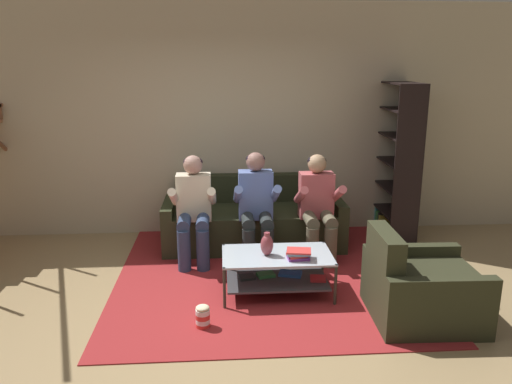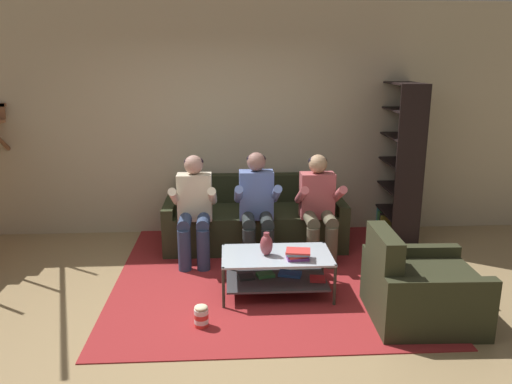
% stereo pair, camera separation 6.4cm
% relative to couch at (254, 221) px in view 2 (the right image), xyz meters
% --- Properties ---
extents(ground, '(16.80, 16.80, 0.00)m').
position_rel_couch_xyz_m(ground, '(-0.34, -1.90, -0.28)').
color(ground, '#9B8158').
extents(back_partition, '(8.40, 0.12, 2.90)m').
position_rel_couch_xyz_m(back_partition, '(-0.34, 0.56, 1.17)').
color(back_partition, '#BDAE90').
rests_on(back_partition, ground).
extents(couch, '(2.14, 0.90, 0.80)m').
position_rel_couch_xyz_m(couch, '(0.00, 0.00, 0.00)').
color(couch, '#2A301C').
rests_on(couch, ground).
extents(person_seated_left, '(0.50, 0.58, 1.19)m').
position_rel_couch_xyz_m(person_seated_left, '(-0.69, -0.53, 0.37)').
color(person_seated_left, navy).
rests_on(person_seated_left, ground).
extents(person_seated_middle, '(0.50, 0.58, 1.21)m').
position_rel_couch_xyz_m(person_seated_middle, '(-0.00, -0.53, 0.39)').
color(person_seated_middle, '#232828').
rests_on(person_seated_middle, ground).
extents(person_seated_right, '(0.50, 0.58, 1.18)m').
position_rel_couch_xyz_m(person_seated_right, '(0.69, -0.53, 0.37)').
color(person_seated_right, brown).
rests_on(person_seated_right, ground).
extents(coffee_table, '(1.04, 0.60, 0.40)m').
position_rel_couch_xyz_m(coffee_table, '(0.14, -1.39, -0.02)').
color(coffee_table, '#AEBCC7').
rests_on(coffee_table, ground).
extents(area_rug, '(3.08, 3.35, 0.01)m').
position_rel_couch_xyz_m(area_rug, '(0.07, -0.82, -0.28)').
color(area_rug, maroon).
rests_on(area_rug, ground).
extents(vase, '(0.12, 0.12, 0.22)m').
position_rel_couch_xyz_m(vase, '(0.04, -1.40, 0.23)').
color(vase, brown).
rests_on(vase, coffee_table).
extents(book_stack, '(0.25, 0.20, 0.09)m').
position_rel_couch_xyz_m(book_stack, '(0.32, -1.52, 0.17)').
color(book_stack, '#833795').
rests_on(book_stack, coffee_table).
extents(bookshelf, '(0.37, 0.96, 1.94)m').
position_rel_couch_xyz_m(bookshelf, '(1.86, 0.24, 0.55)').
color(bookshelf, black).
rests_on(bookshelf, ground).
extents(armchair, '(0.92, 0.87, 0.81)m').
position_rel_couch_xyz_m(armchair, '(1.32, -1.96, -0.01)').
color(armchair, '#2C2D1B').
rests_on(armchair, ground).
extents(popcorn_tub, '(0.12, 0.12, 0.20)m').
position_rel_couch_xyz_m(popcorn_tub, '(-0.56, -2.00, -0.18)').
color(popcorn_tub, red).
rests_on(popcorn_tub, ground).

